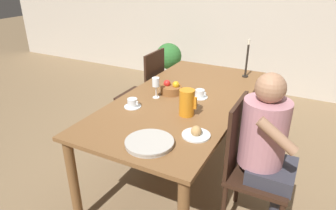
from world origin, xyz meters
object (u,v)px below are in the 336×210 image
bread_plate (196,133)px  potted_plant (169,61)px  chair_person_side (250,165)px  chair_opposite (146,92)px  teacup_near_person (133,103)px  red_pitcher (187,102)px  serving_tray (149,143)px  fruit_bowl (171,89)px  candlestick_tall (247,62)px  wine_glass_water (156,83)px  person_seated (267,144)px  teacup_across (200,94)px

bread_plate → potted_plant: bread_plate is taller
chair_person_side → chair_opposite: size_ratio=1.00×
teacup_near_person → bread_plate: 0.65m
red_pitcher → serving_tray: (-0.03, -0.49, -0.09)m
serving_tray → fruit_bowl: bearing=107.7°
chair_person_side → bread_plate: size_ratio=5.18×
chair_person_side → teacup_near_person: 0.99m
teacup_near_person → bread_plate: bearing=-16.6°
candlestick_tall → potted_plant: bearing=142.1°
wine_glass_water → bread_plate: (0.55, -0.43, -0.11)m
fruit_bowl → candlestick_tall: bearing=57.4°
chair_person_side → potted_plant: size_ratio=1.37×
teacup_near_person → bread_plate: bread_plate is taller
person_seated → teacup_near_person: (-1.05, -0.01, 0.08)m
chair_opposite → wine_glass_water: (0.46, -0.58, 0.37)m
person_seated → potted_plant: 2.94m
chair_person_side → wine_glass_water: 0.99m
teacup_across → fruit_bowl: 0.26m
wine_glass_water → teacup_near_person: wine_glass_water is taller
person_seated → fruit_bowl: 0.99m
red_pitcher → bread_plate: (0.18, -0.25, -0.08)m
red_pitcher → potted_plant: bearing=120.3°
teacup_across → potted_plant: teacup_across is taller
bread_plate → chair_person_side: bearing=29.7°
teacup_across → serving_tray: size_ratio=0.44×
red_pitcher → potted_plant: (-1.27, 2.18, -0.43)m
teacup_across → serving_tray: teacup_across is taller
chair_opposite → teacup_near_person: 0.95m
red_pitcher → wine_glass_water: (-0.36, 0.18, 0.03)m
teacup_near_person → serving_tray: teacup_near_person is taller
wine_glass_water → chair_person_side: bearing=-15.5°
teacup_near_person → red_pitcher: bearing=9.1°
chair_opposite → person_seated: (1.44, -0.82, 0.20)m
candlestick_tall → teacup_near_person: bearing=-118.5°
chair_opposite → candlestick_tall: bearing=-73.4°
chair_opposite → person_seated: 1.66m
chair_person_side → teacup_near_person: bearing=-89.6°
person_seated → serving_tray: 0.78m
potted_plant → red_pitcher: bearing=-59.7°
wine_glass_water → serving_tray: bearing=-63.7°
chair_person_side → potted_plant: (-1.79, 2.25, -0.09)m
serving_tray → teacup_near_person: bearing=133.8°
red_pitcher → person_seated: bearing=-5.6°
fruit_bowl → potted_plant: (-0.98, 1.86, -0.37)m
chair_person_side → teacup_across: bearing=-127.1°
teacup_across → serving_tray: (0.00, -0.84, -0.02)m
chair_opposite → fruit_bowl: size_ratio=5.17×
chair_person_side → serving_tray: bearing=-52.2°
bread_plate → chair_opposite: bearing=134.9°
chair_person_side → teacup_near_person: size_ratio=7.30×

